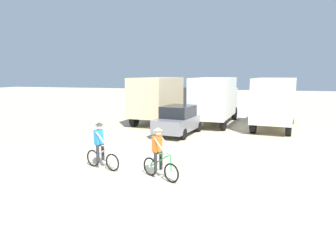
% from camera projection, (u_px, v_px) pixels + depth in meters
% --- Properties ---
extents(ground_plane, '(120.00, 120.00, 0.00)m').
position_uv_depth(ground_plane, '(140.00, 172.00, 11.58)').
color(ground_plane, beige).
extents(box_truck_tan_camper, '(2.84, 6.90, 3.35)m').
position_uv_depth(box_truck_tan_camper, '(160.00, 98.00, 22.91)').
color(box_truck_tan_camper, '#CCB78E').
rests_on(box_truck_tan_camper, ground).
extents(box_truck_white_box, '(2.82, 6.89, 3.35)m').
position_uv_depth(box_truck_white_box, '(215.00, 98.00, 22.11)').
color(box_truck_white_box, white).
rests_on(box_truck_white_box, ground).
extents(box_truck_cream_rv, '(3.18, 6.99, 3.35)m').
position_uv_depth(box_truck_cream_rv, '(275.00, 101.00, 20.37)').
color(box_truck_cream_rv, beige).
rests_on(box_truck_cream_rv, ground).
extents(sedan_parked, '(2.33, 4.40, 1.76)m').
position_uv_depth(sedan_parked, '(179.00, 120.00, 18.46)').
color(sedan_parked, slate).
rests_on(sedan_parked, ground).
extents(cyclist_orange_shirt, '(1.67, 0.69, 1.82)m').
position_uv_depth(cyclist_orange_shirt, '(101.00, 147.00, 11.84)').
color(cyclist_orange_shirt, black).
rests_on(cyclist_orange_shirt, ground).
extents(cyclist_cowboy_hat, '(1.56, 0.89, 1.82)m').
position_uv_depth(cyclist_cowboy_hat, '(159.00, 155.00, 10.69)').
color(cyclist_cowboy_hat, black).
rests_on(cyclist_cowboy_hat, ground).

